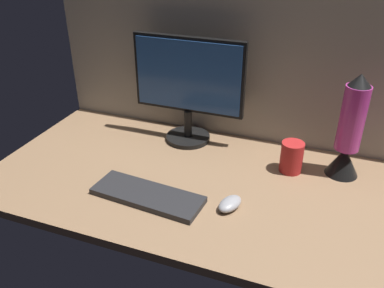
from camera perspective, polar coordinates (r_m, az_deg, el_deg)
The scene contains 7 objects.
ground_plane at distance 141.00cm, azimuth 7.24°, elevation -6.38°, with size 180.00×80.00×3.00cm, color #8C6B4C.
cubicle_wall_back at distance 160.18cm, azimuth 11.31°, elevation 10.23°, with size 180.00×5.50×58.87cm.
monitor at distance 158.16cm, azimuth -0.52°, elevation 8.31°, with size 44.39×18.00×42.34cm.
keyboard at distance 133.74cm, azimuth -6.29°, elevation -7.21°, with size 37.00×13.00×2.00cm, color #262628.
mouse at distance 128.82cm, azimuth 5.36°, elevation -8.38°, with size 5.60×9.60×3.40cm, color #99999E.
mug_red_plastic at distance 148.35cm, azimuth 13.86°, elevation -1.80°, with size 8.01×8.01×11.42cm.
lava_lamp at distance 147.46cm, azimuth 21.24°, elevation 1.22°, with size 11.44×11.44×37.43cm.
Camera 1 is at (23.51, -112.71, 79.88)cm, focal length 37.84 mm.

